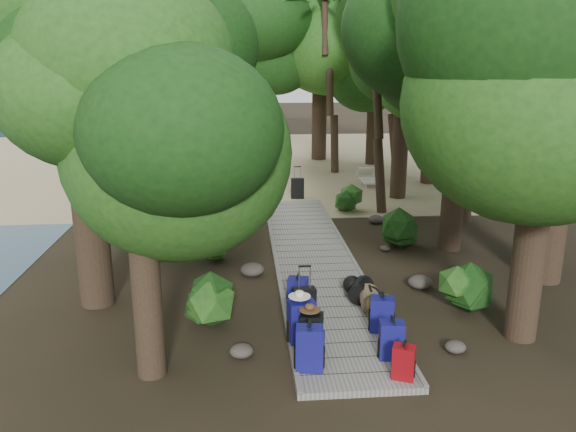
{
  "coord_description": "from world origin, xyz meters",
  "views": [
    {
      "loc": [
        -1.74,
        -12.27,
        4.84
      ],
      "look_at": [
        -0.58,
        1.77,
        1.0
      ],
      "focal_mm": 35.0,
      "sensor_mm": 36.0,
      "label": 1
    }
  ],
  "objects_px": {
    "backpack_left_d": "(298,289)",
    "backpack_right_c": "(382,312)",
    "backpack_right_d": "(380,308)",
    "backpack_right_b": "(392,338)",
    "backpack_left_c": "(302,320)",
    "duffel_right_black": "(361,290)",
    "kayak": "(219,179)",
    "lone_suitcase_on_sand": "(297,188)",
    "sun_lounger": "(369,177)",
    "backpack_left_b": "(312,330)",
    "backpack_left_a": "(309,346)",
    "backpack_right_a": "(404,360)",
    "suitcase_on_boardwalk": "(304,304)",
    "duffel_right_khaki": "(370,298)"
  },
  "relations": [
    {
      "from": "backpack_right_b",
      "to": "backpack_right_c",
      "type": "distance_m",
      "value": 0.98
    },
    {
      "from": "backpack_right_b",
      "to": "suitcase_on_boardwalk",
      "type": "height_order",
      "value": "backpack_right_b"
    },
    {
      "from": "duffel_right_black",
      "to": "backpack_right_c",
      "type": "bearing_deg",
      "value": -62.95
    },
    {
      "from": "duffel_right_black",
      "to": "suitcase_on_boardwalk",
      "type": "bearing_deg",
      "value": -121.62
    },
    {
      "from": "backpack_right_d",
      "to": "backpack_left_d",
      "type": "bearing_deg",
      "value": 149.83
    },
    {
      "from": "backpack_right_a",
      "to": "sun_lounger",
      "type": "bearing_deg",
      "value": 102.13
    },
    {
      "from": "backpack_right_a",
      "to": "duffel_right_black",
      "type": "height_order",
      "value": "backpack_right_a"
    },
    {
      "from": "kayak",
      "to": "sun_lounger",
      "type": "height_order",
      "value": "sun_lounger"
    },
    {
      "from": "backpack_left_c",
      "to": "duffel_right_black",
      "type": "distance_m",
      "value": 2.25
    },
    {
      "from": "backpack_right_a",
      "to": "suitcase_on_boardwalk",
      "type": "xyz_separation_m",
      "value": [
        -1.3,
        2.15,
        0.02
      ]
    },
    {
      "from": "backpack_right_d",
      "to": "lone_suitcase_on_sand",
      "type": "distance_m",
      "value": 10.57
    },
    {
      "from": "backpack_right_d",
      "to": "backpack_right_b",
      "type": "bearing_deg",
      "value": -92.9
    },
    {
      "from": "backpack_right_a",
      "to": "backpack_left_b",
      "type": "bearing_deg",
      "value": 164.9
    },
    {
      "from": "backpack_right_b",
      "to": "backpack_right_d",
      "type": "distance_m",
      "value": 1.34
    },
    {
      "from": "backpack_left_c",
      "to": "suitcase_on_boardwalk",
      "type": "xyz_separation_m",
      "value": [
        0.14,
        0.85,
        -0.1
      ]
    },
    {
      "from": "lone_suitcase_on_sand",
      "to": "backpack_right_a",
      "type": "bearing_deg",
      "value": -86.18
    },
    {
      "from": "backpack_right_d",
      "to": "suitcase_on_boardwalk",
      "type": "xyz_separation_m",
      "value": [
        -1.41,
        0.18,
        0.04
      ]
    },
    {
      "from": "backpack_left_d",
      "to": "backpack_right_c",
      "type": "relative_size",
      "value": 0.86
    },
    {
      "from": "backpack_left_c",
      "to": "duffel_right_black",
      "type": "relative_size",
      "value": 1.3
    },
    {
      "from": "duffel_right_black",
      "to": "lone_suitcase_on_sand",
      "type": "bearing_deg",
      "value": 116.13
    },
    {
      "from": "backpack_left_c",
      "to": "kayak",
      "type": "height_order",
      "value": "backpack_left_c"
    },
    {
      "from": "backpack_right_b",
      "to": "sun_lounger",
      "type": "distance_m",
      "value": 14.21
    },
    {
      "from": "backpack_right_d",
      "to": "sun_lounger",
      "type": "relative_size",
      "value": 0.28
    },
    {
      "from": "kayak",
      "to": "backpack_left_a",
      "type": "bearing_deg",
      "value": -93.52
    },
    {
      "from": "backpack_left_d",
      "to": "kayak",
      "type": "relative_size",
      "value": 0.18
    },
    {
      "from": "backpack_right_c",
      "to": "duffel_right_khaki",
      "type": "bearing_deg",
      "value": 103.24
    },
    {
      "from": "backpack_left_b",
      "to": "duffel_right_black",
      "type": "height_order",
      "value": "backpack_left_b"
    },
    {
      "from": "backpack_left_b",
      "to": "suitcase_on_boardwalk",
      "type": "height_order",
      "value": "backpack_left_b"
    },
    {
      "from": "backpack_right_d",
      "to": "sun_lounger",
      "type": "height_order",
      "value": "backpack_right_d"
    },
    {
      "from": "backpack_left_d",
      "to": "backpack_right_b",
      "type": "bearing_deg",
      "value": -46.19
    },
    {
      "from": "backpack_left_c",
      "to": "duffel_right_khaki",
      "type": "xyz_separation_m",
      "value": [
        1.51,
        1.3,
        -0.22
      ]
    },
    {
      "from": "backpack_left_b",
      "to": "kayak",
      "type": "height_order",
      "value": "backpack_left_b"
    },
    {
      "from": "backpack_left_c",
      "to": "backpack_right_b",
      "type": "height_order",
      "value": "backpack_left_c"
    },
    {
      "from": "backpack_right_a",
      "to": "backpack_right_c",
      "type": "bearing_deg",
      "value": 110.8
    },
    {
      "from": "lone_suitcase_on_sand",
      "to": "backpack_right_c",
      "type": "bearing_deg",
      "value": -85.62
    },
    {
      "from": "backpack_right_a",
      "to": "duffel_right_black",
      "type": "xyz_separation_m",
      "value": [
        -0.02,
        3.02,
        -0.1
      ]
    },
    {
      "from": "backpack_left_c",
      "to": "backpack_right_d",
      "type": "height_order",
      "value": "backpack_left_c"
    },
    {
      "from": "backpack_left_b",
      "to": "kayak",
      "type": "relative_size",
      "value": 0.21
    },
    {
      "from": "backpack_right_a",
      "to": "suitcase_on_boardwalk",
      "type": "distance_m",
      "value": 2.51
    },
    {
      "from": "backpack_left_a",
      "to": "backpack_right_b",
      "type": "bearing_deg",
      "value": 16.58
    },
    {
      "from": "backpack_left_a",
      "to": "backpack_right_b",
      "type": "relative_size",
      "value": 1.14
    },
    {
      "from": "backpack_right_c",
      "to": "suitcase_on_boardwalk",
      "type": "height_order",
      "value": "backpack_right_c"
    },
    {
      "from": "suitcase_on_boardwalk",
      "to": "duffel_right_khaki",
      "type": "bearing_deg",
      "value": 12.49
    },
    {
      "from": "backpack_left_b",
      "to": "kayak",
      "type": "bearing_deg",
      "value": 107.06
    },
    {
      "from": "backpack_left_c",
      "to": "backpack_right_c",
      "type": "bearing_deg",
      "value": 1.83
    },
    {
      "from": "backpack_left_b",
      "to": "sun_lounger",
      "type": "height_order",
      "value": "backpack_left_b"
    },
    {
      "from": "backpack_left_a",
      "to": "backpack_right_c",
      "type": "distance_m",
      "value": 1.91
    },
    {
      "from": "backpack_right_a",
      "to": "lone_suitcase_on_sand",
      "type": "height_order",
      "value": "lone_suitcase_on_sand"
    },
    {
      "from": "duffel_right_black",
      "to": "lone_suitcase_on_sand",
      "type": "height_order",
      "value": "lone_suitcase_on_sand"
    },
    {
      "from": "backpack_left_c",
      "to": "sun_lounger",
      "type": "distance_m",
      "value": 13.91
    }
  ]
}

